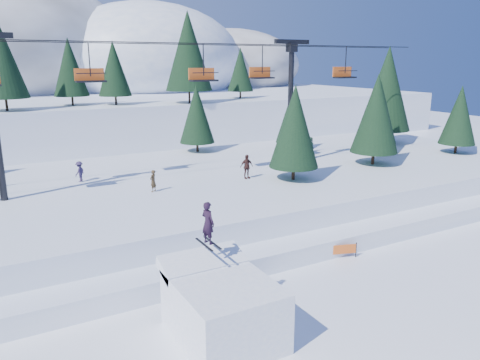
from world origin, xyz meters
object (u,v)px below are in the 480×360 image
chairlift (159,87)px  banner_far (377,232)px  jump_kicker (222,306)px  banner_near (333,250)px

chairlift → banner_far: bearing=-50.9°
jump_kicker → chairlift: 19.01m
jump_kicker → chairlift: chairlift is taller
chairlift → banner_near: bearing=-66.9°
chairlift → banner_far: (9.89, -12.14, -8.78)m
chairlift → banner_near: 16.67m
banner_far → jump_kicker: bearing=-160.6°
jump_kicker → banner_near: (9.13, 3.85, -0.84)m
chairlift → jump_kicker: bearing=-102.0°
banner_near → chairlift: bearing=113.1°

